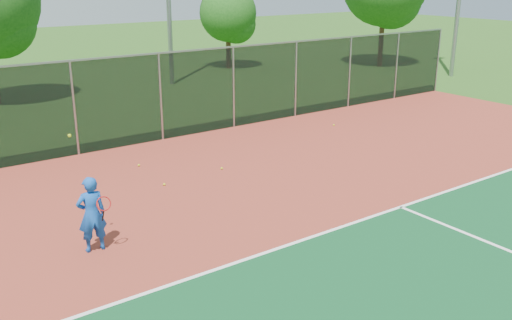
{
  "coord_description": "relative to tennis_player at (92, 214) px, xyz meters",
  "views": [
    {
      "loc": [
        -8.58,
        -5.54,
        5.54
      ],
      "look_at": [
        -1.0,
        5.0,
        1.3
      ],
      "focal_mm": 40.0,
      "sensor_mm": 36.0,
      "label": 1
    }
  ],
  "objects": [
    {
      "name": "practice_ball_4",
      "position": [
        2.94,
        2.6,
        -0.78
      ],
      "size": [
        0.07,
        0.07,
        0.07
      ],
      "primitive_type": "sphere",
      "color": "#BECC17",
      "rests_on": "court_apron"
    },
    {
      "name": "tree_back_mid",
      "position": [
        15.76,
        18.8,
        2.31
      ],
      "size": [
        3.42,
        3.42,
        5.03
      ],
      "color": "#3D2316",
      "rests_on": "ground"
    },
    {
      "name": "ground",
      "position": [
        5.02,
        -5.21,
        -0.84
      ],
      "size": [
        120.0,
        120.0,
        0.0
      ],
      "primitive_type": "plane",
      "color": "#234E16",
      "rests_on": "ground"
    },
    {
      "name": "practice_ball_1",
      "position": [
        4.96,
        2.83,
        -0.78
      ],
      "size": [
        0.07,
        0.07,
        0.07
      ],
      "primitive_type": "sphere",
      "color": "#BECC17",
      "rests_on": "court_apron"
    },
    {
      "name": "fence_back",
      "position": [
        5.02,
        6.79,
        0.72
      ],
      "size": [
        30.0,
        0.06,
        3.03
      ],
      "color": "black",
      "rests_on": "court_apron"
    },
    {
      "name": "court_apron",
      "position": [
        5.02,
        -3.21,
        -0.83
      ],
      "size": [
        30.0,
        20.0,
        0.02
      ],
      "primitive_type": "cube",
      "color": "#963626",
      "rests_on": "ground"
    },
    {
      "name": "practice_ball_0",
      "position": [
        3.08,
        4.54,
        -0.78
      ],
      "size": [
        0.07,
        0.07,
        0.07
      ],
      "primitive_type": "sphere",
      "color": "#BECC17",
      "rests_on": "court_apron"
    },
    {
      "name": "tennis_player",
      "position": [
        0.0,
        0.0,
        0.0
      ],
      "size": [
        0.62,
        0.63,
        2.55
      ],
      "color": "#124EB1",
      "rests_on": "court_apron"
    },
    {
      "name": "practice_ball_2",
      "position": [
        11.18,
        4.64,
        -0.78
      ],
      "size": [
        0.07,
        0.07,
        0.07
      ],
      "primitive_type": "sphere",
      "color": "#BECC17",
      "rests_on": "court_apron"
    }
  ]
}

